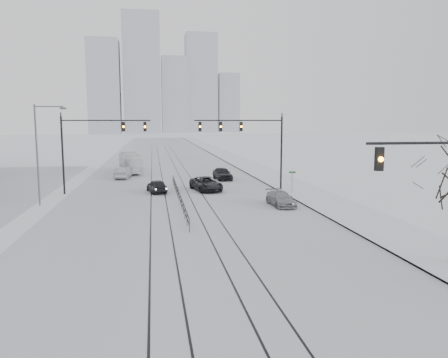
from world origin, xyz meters
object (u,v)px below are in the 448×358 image
(sedan_nb_right, at_px, (281,199))
(box_truck, at_px, (130,163))
(sedan_sb_outer, at_px, (123,173))
(sedan_sb_inner, at_px, (157,186))
(sedan_nb_front, at_px, (206,184))
(sedan_nb_far, at_px, (222,174))

(sedan_nb_right, relative_size, box_truck, 0.43)
(sedan_nb_right, bearing_deg, box_truck, 114.30)
(sedan_sb_outer, relative_size, box_truck, 0.44)
(sedan_sb_inner, distance_m, sedan_sb_outer, 13.05)
(sedan_sb_outer, bearing_deg, box_truck, -86.73)
(sedan_nb_front, distance_m, sedan_nb_far, 9.18)
(sedan_sb_outer, height_order, box_truck, box_truck)
(sedan_nb_right, height_order, sedan_nb_far, sedan_nb_far)
(sedan_nb_front, height_order, box_truck, box_truck)
(sedan_nb_right, bearing_deg, sedan_sb_inner, 136.83)
(sedan_sb_inner, distance_m, sedan_nb_front, 5.33)
(sedan_sb_outer, distance_m, sedan_nb_front, 15.24)
(sedan_sb_inner, height_order, box_truck, box_truck)
(sedan_sb_inner, xyz_separation_m, box_truck, (-3.67, 18.96, 0.74))
(sedan_sb_inner, xyz_separation_m, sedan_nb_right, (10.86, -9.15, -0.06))
(sedan_sb_outer, relative_size, sedan_nb_right, 1.02)
(sedan_sb_outer, bearing_deg, sedan_sb_inner, 117.17)
(sedan_nb_far, height_order, box_truck, box_truck)
(sedan_nb_front, bearing_deg, sedan_nb_right, -72.01)
(sedan_sb_inner, bearing_deg, sedan_nb_right, 128.55)
(box_truck, bearing_deg, sedan_nb_far, 132.32)
(sedan_sb_outer, height_order, sedan_nb_far, sedan_nb_far)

